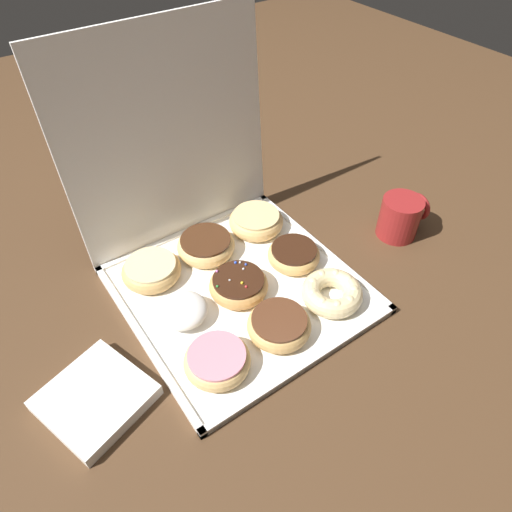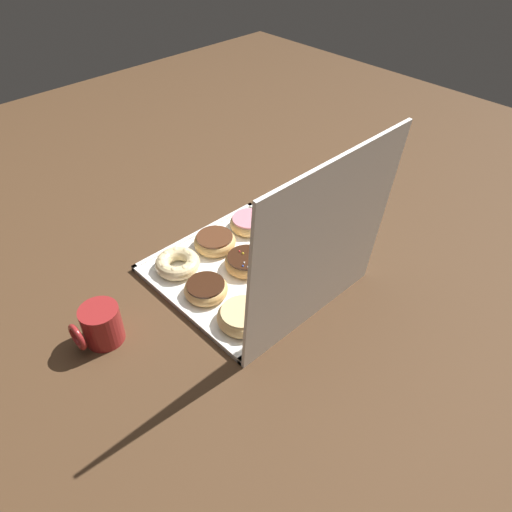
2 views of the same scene
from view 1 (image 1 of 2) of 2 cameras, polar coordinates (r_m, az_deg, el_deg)
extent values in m
plane|color=#4C331E|center=(0.89, -2.02, -4.50)|extent=(3.00, 3.00, 0.00)
cube|color=white|center=(0.89, -2.03, -4.29)|extent=(0.42, 0.42, 0.01)
cube|color=white|center=(0.79, 6.42, -13.24)|extent=(0.42, 0.01, 0.01)
cube|color=white|center=(1.02, -8.44, 2.93)|extent=(0.42, 0.01, 0.01)
cube|color=white|center=(0.84, -13.90, -10.10)|extent=(0.01, 0.42, 0.01)
cube|color=white|center=(0.98, 7.95, 1.03)|extent=(0.01, 0.42, 0.01)
cube|color=white|center=(0.92, -10.75, 13.87)|extent=(0.42, 0.05, 0.44)
torus|color=#E5B770|center=(0.77, -4.85, -12.90)|extent=(0.11, 0.11, 0.03)
cylinder|color=pink|center=(0.76, -4.93, -12.25)|extent=(0.10, 0.10, 0.01)
torus|color=tan|center=(0.81, 2.88, -8.64)|extent=(0.11, 0.11, 0.04)
cylinder|color=#59331E|center=(0.79, 2.92, -7.92)|extent=(0.10, 0.10, 0.01)
torus|color=beige|center=(0.86, 9.44, -4.55)|extent=(0.11, 0.11, 0.04)
sphere|color=beige|center=(0.88, 11.40, -2.98)|extent=(0.02, 0.02, 0.02)
sphere|color=beige|center=(0.88, 9.87, -2.27)|extent=(0.02, 0.02, 0.02)
sphere|color=beige|center=(0.88, 8.17, -2.39)|extent=(0.02, 0.02, 0.02)
sphere|color=beige|center=(0.86, 7.06, -3.32)|extent=(0.02, 0.02, 0.02)
sphere|color=beige|center=(0.85, 7.07, -4.66)|extent=(0.02, 0.02, 0.02)
sphere|color=beige|center=(0.83, 8.26, -5.78)|extent=(0.02, 0.02, 0.02)
sphere|color=beige|center=(0.83, 10.08, -6.11)|extent=(0.02, 0.02, 0.02)
sphere|color=beige|center=(0.84, 11.60, -5.48)|extent=(0.02, 0.02, 0.02)
sphere|color=beige|center=(0.86, 12.10, -4.24)|extent=(0.02, 0.02, 0.02)
ellipsoid|color=white|center=(0.84, -9.17, -6.52)|extent=(0.09, 0.09, 0.04)
torus|color=tan|center=(0.87, -2.18, -3.68)|extent=(0.11, 0.11, 0.03)
cylinder|color=#381E11|center=(0.86, -2.21, -2.96)|extent=(0.10, 0.10, 0.01)
sphere|color=white|center=(0.88, -2.01, -0.81)|extent=(0.00, 0.00, 0.00)
sphere|color=white|center=(0.87, -1.58, -1.61)|extent=(0.00, 0.00, 0.00)
sphere|color=yellow|center=(0.84, -1.75, -3.37)|extent=(0.01, 0.01, 0.01)
sphere|color=green|center=(0.84, -4.85, -3.77)|extent=(0.00, 0.00, 0.00)
sphere|color=white|center=(0.85, -3.42, -2.89)|extent=(0.00, 0.00, 0.00)
sphere|color=pink|center=(0.87, -4.89, -1.91)|extent=(0.01, 0.01, 0.01)
sphere|color=blue|center=(0.88, -1.27, -1.06)|extent=(0.00, 0.00, 0.00)
sphere|color=red|center=(0.84, -1.23, -3.84)|extent=(0.01, 0.01, 0.01)
sphere|color=blue|center=(0.88, -2.58, -0.82)|extent=(0.01, 0.01, 0.01)
torus|color=tan|center=(0.93, 4.86, 0.00)|extent=(0.11, 0.11, 0.03)
cylinder|color=#381E11|center=(0.92, 4.92, 0.68)|extent=(0.09, 0.09, 0.01)
torus|color=tan|center=(0.92, -12.89, -1.77)|extent=(0.12, 0.12, 0.03)
cylinder|color=beige|center=(0.91, -13.05, -1.08)|extent=(0.10, 0.10, 0.01)
torus|color=#E5B770|center=(0.95, -6.12, 1.33)|extent=(0.12, 0.12, 0.04)
cylinder|color=#472816|center=(0.94, -6.20, 2.09)|extent=(0.10, 0.10, 0.01)
torus|color=#E5B770|center=(1.00, 0.02, 4.33)|extent=(0.12, 0.12, 0.04)
cylinder|color=#EACC8C|center=(0.99, 0.02, 5.08)|extent=(0.10, 0.10, 0.01)
cylinder|color=maroon|center=(1.03, 17.44, 4.60)|extent=(0.09, 0.09, 0.09)
cylinder|color=black|center=(1.01, 17.91, 6.32)|extent=(0.08, 0.08, 0.01)
torus|color=maroon|center=(1.07, 19.52, 5.86)|extent=(0.01, 0.06, 0.06)
cube|color=white|center=(0.79, -19.38, -16.35)|extent=(0.19, 0.19, 0.02)
camera|label=2|loc=(1.53, 4.87, 50.77)|focal=34.28mm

